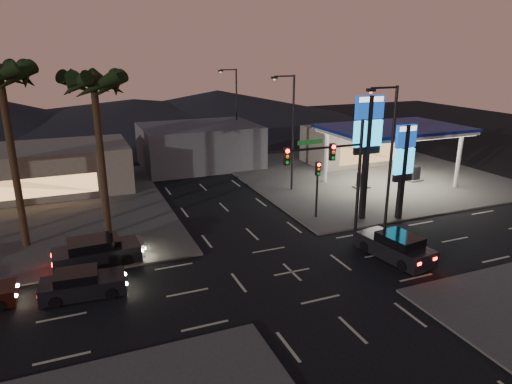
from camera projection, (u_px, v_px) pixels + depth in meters
name	position (u px, v px, depth m)	size (l,w,h in m)	color
ground	(292.00, 272.00, 25.63)	(140.00, 140.00, 0.00)	black
corner_lot_ne	(363.00, 174.00, 45.56)	(24.00, 24.00, 0.12)	#47443F
corner_lot_nw	(3.00, 217.00, 33.92)	(24.00, 24.00, 0.12)	#47443F
gas_station	(393.00, 131.00, 40.54)	(12.20, 8.20, 5.47)	silver
convenience_store	(353.00, 145.00, 50.13)	(10.00, 6.00, 4.00)	#726B5B
pylon_sign_tall	(368.00, 133.00, 31.68)	(2.20, 0.35, 9.00)	black
pylon_sign_short	(404.00, 158.00, 32.22)	(1.60, 0.35, 7.00)	black
traffic_signal_mast	(335.00, 168.00, 27.20)	(6.10, 0.39, 8.00)	black
pedestal_signal	(317.00, 181.00, 32.93)	(0.32, 0.39, 4.30)	black
streetlight_near	(388.00, 159.00, 27.29)	(2.14, 0.25, 10.00)	black
streetlight_mid	(291.00, 127.00, 38.76)	(2.14, 0.25, 10.00)	black
streetlight_far	(235.00, 108.00, 51.12)	(2.14, 0.25, 10.00)	black
palm_a	(94.00, 93.00, 27.94)	(4.41, 4.41, 10.86)	black
palm_b	(1.00, 86.00, 25.96)	(4.41, 4.41, 11.46)	black
building_far_west	(33.00, 170.00, 39.36)	(16.00, 8.00, 4.00)	#726B5B
building_far_mid	(199.00, 146.00, 48.66)	(12.00, 9.00, 4.40)	#4C4C51
hill_right	(218.00, 104.00, 83.31)	(50.00, 50.00, 5.00)	black
hill_center	(134.00, 111.00, 78.00)	(60.00, 60.00, 4.00)	black
car_lane_a_front	(82.00, 284.00, 23.01)	(4.30, 2.01, 1.37)	black
car_lane_b_front	(106.00, 250.00, 26.89)	(4.29, 1.96, 1.37)	#555557
car_lane_b_mid	(96.00, 253.00, 26.31)	(5.01, 2.28, 1.60)	black
suv_station	(396.00, 247.00, 27.12)	(2.65, 4.97, 1.58)	black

